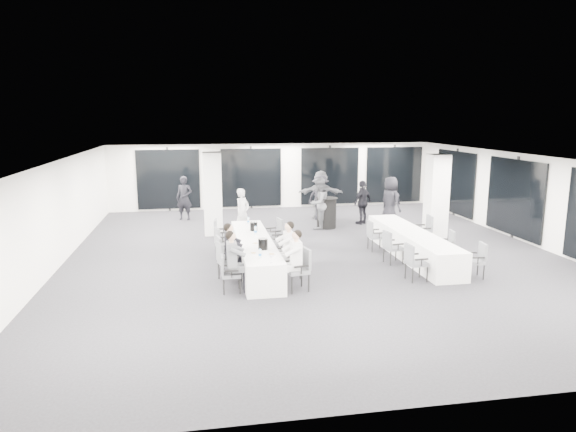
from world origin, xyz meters
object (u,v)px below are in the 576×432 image
Objects in this scene: chair_main_left_mid at (224,251)px; standing_guest_g at (184,195)px; standing_guest_h at (392,200)px; chair_side_right_near at (477,258)px; ice_bucket_far at (254,226)px; cocktail_table at (327,213)px; chair_main_left_near at (228,271)px; standing_guest_d at (363,199)px; chair_main_left_far at (220,233)px; chair_side_right_far at (425,229)px; chair_main_right_fourth at (282,240)px; chair_main_right_second at (293,256)px; standing_guest_b at (319,200)px; chair_side_left_far at (374,234)px; banquet_table_main at (255,253)px; standing_guest_a at (242,209)px; chair_main_right_mid at (287,249)px; standing_guest_c at (320,195)px; chair_side_right_mid at (447,243)px; standing_guest_e at (390,198)px; banquet_table_side at (412,244)px; chair_main_right_near at (300,266)px; chair_side_left_near at (414,260)px; chair_main_left_fourth at (222,242)px; chair_main_left_second at (226,259)px; chair_main_right_far at (276,232)px; chair_side_left_mid at (391,245)px; ice_bucket_near at (263,244)px.

chair_main_left_mid is 7.14m from standing_guest_g.
standing_guest_g is 7.97m from standing_guest_h.
chair_side_right_near is 3.65× the size of ice_bucket_far.
cocktail_table reaches higher than chair_main_left_near.
standing_guest_d is 1.07× the size of standing_guest_h.
chair_side_right_far reaches higher than chair_main_left_far.
standing_guest_d is at bearing -37.97° from chair_main_right_fourth.
ice_bucket_far is at bearing 4.02° from chair_main_right_second.
chair_main_right_fourth is 4.15m from standing_guest_b.
chair_main_left_far is at bearing -99.19° from chair_side_left_far.
chair_main_left_far is (-0.83, 1.74, 0.18)m from banquet_table_main.
chair_main_right_mid is at bearing -123.29° from standing_guest_a.
banquet_table_main is at bearing 110.05° from standing_guest_c.
chair_side_right_mid is at bearing -3.64° from banquet_table_main.
ice_bucket_far is at bearing 3.80° from standing_guest_d.
chair_side_right_far is (6.20, -0.58, 0.02)m from chair_main_left_far.
chair_main_right_second is 0.51× the size of standing_guest_d.
standing_guest_d is 0.90× the size of standing_guest_e.
banquet_table_side is 4.53m from standing_guest_b.
cocktail_table is 2.75m from standing_guest_h.
standing_guest_g is 6.08m from ice_bucket_far.
chair_main_right_near is at bearing -109.26° from cocktail_table.
standing_guest_e is at bearing 116.14° from chair_main_left_mid.
chair_main_right_fourth is at bearing 63.12° from chair_main_left_far.
chair_side_right_far reaches higher than chair_side_left_near.
chair_side_right_near is (1.66, -0.05, -0.02)m from chair_side_left_near.
chair_side_left_far is at bearing 82.36° from chair_main_left_fourth.
ice_bucket_far is at bearing 142.44° from chair_main_left_second.
banquet_table_side is at bearing 53.20° from standing_guest_d.
chair_side_right_near is at bearing 65.84° from chair_main_left_far.
chair_main_left_fourth is 5.13m from standing_guest_b.
standing_guest_g is (-7.34, 7.11, 0.47)m from chair_side_right_mid.
chair_side_right_near is (1.66, -2.96, -0.01)m from chair_side_left_far.
chair_main_right_far is 3.25m from standing_guest_b.
standing_guest_g is (-2.81, 5.04, 0.43)m from chair_main_right_far.
chair_side_right_near is at bearing -115.27° from chair_main_right_second.
chair_side_left_mid is 5.51m from standing_guest_a.
standing_guest_e reaches higher than chair_main_right_near.
chair_side_left_mid is at bearing -70.71° from chair_main_right_near.
chair_side_right_near is 6.25m from standing_guest_e.
chair_main_right_far reaches higher than chair_main_left_near.
chair_main_right_far is at bearing 64.32° from banquet_table_main.
standing_guest_g reaches higher than standing_guest_d.
banquet_table_side is 4.56× the size of cocktail_table.
standing_guest_a is (-3.70, 5.57, 0.38)m from chair_side_left_near.
ice_bucket_near is (0.09, -1.07, 0.51)m from banquet_table_main.
chair_main_left_mid is at bearing 122.28° from chair_main_right_fourth.
standing_guest_d is 1.19m from standing_guest_h.
chair_main_right_near is at bearing -53.11° from ice_bucket_near.
chair_main_right_near is at bearing 32.94° from chair_main_left_mid.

